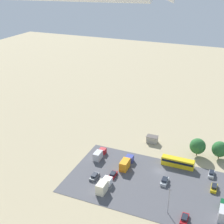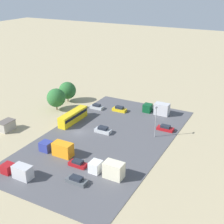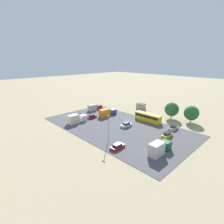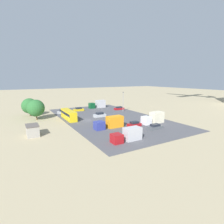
# 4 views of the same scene
# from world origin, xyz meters

# --- Properties ---
(ground_plane) EXTENTS (400.00, 400.00, 0.00)m
(ground_plane) POSITION_xyz_m (0.00, 0.00, 0.00)
(ground_plane) COLOR tan
(parking_lot_surface) EXTENTS (55.15, 30.67, 0.08)m
(parking_lot_surface) POSITION_xyz_m (0.00, 7.99, 0.04)
(parking_lot_surface) COLOR #4C4C51
(parking_lot_surface) RESTS_ON ground
(shed_building) EXTENTS (4.44, 2.91, 2.72)m
(shed_building) POSITION_xyz_m (7.94, -17.76, 1.37)
(shed_building) COLOR #9E998E
(shed_building) RESTS_ON ground
(bus) EXTENTS (11.14, 2.47, 3.08)m
(bus) POSITION_xyz_m (-4.85, -5.13, 1.74)
(bus) COLOR gold
(bus) RESTS_ON ground
(parked_car_0) EXTENTS (1.87, 4.47, 1.42)m
(parked_car_0) POSITION_xyz_m (-12.02, 19.74, 0.67)
(parked_car_0) COLOR maroon
(parked_car_0) RESTS_ON ground
(parked_car_1) EXTENTS (1.82, 4.09, 1.41)m
(parked_car_1) POSITION_xyz_m (13.55, 8.84, 0.67)
(parked_car_1) COLOR maroon
(parked_car_1) RESTS_ON ground
(parked_car_2) EXTENTS (1.81, 4.35, 1.58)m
(parked_car_2) POSITION_xyz_m (-17.91, 2.97, 0.74)
(parked_car_2) COLOR gold
(parked_car_2) RESTS_ON ground
(parked_car_3) EXTENTS (1.91, 4.45, 1.66)m
(parked_car_3) POSITION_xyz_m (-2.96, 5.70, 0.77)
(parked_car_3) COLOR #ADB2B7
(parked_car_3) RESTS_ON ground
(parked_car_4) EXTENTS (1.80, 4.47, 1.43)m
(parked_car_4) POSITION_xyz_m (18.79, 12.02, 0.67)
(parked_car_4) COLOR #4C5156
(parked_car_4) RESTS_ON ground
(parked_car_5) EXTENTS (1.73, 4.13, 1.52)m
(parked_car_5) POSITION_xyz_m (-16.32, -4.22, 0.71)
(parked_car_5) COLOR #ADB2B7
(parked_car_5) RESTS_ON ground
(parked_truck_0) EXTENTS (2.54, 7.91, 3.52)m
(parked_truck_0) POSITION_xyz_m (-21.59, 13.98, 1.69)
(parked_truck_0) COLOR #0C4723
(parked_truck_0) RESTS_ON ground
(parked_truck_1) EXTENTS (2.34, 7.23, 2.84)m
(parked_truck_1) POSITION_xyz_m (22.50, 0.33, 1.38)
(parked_truck_1) COLOR maroon
(parked_truck_1) RESTS_ON ground
(parked_truck_2) EXTENTS (2.47, 8.50, 3.20)m
(parked_truck_2) POSITION_xyz_m (11.50, 2.03, 1.55)
(parked_truck_2) COLOR navy
(parked_truck_2) RESTS_ON ground
(parked_truck_3) EXTENTS (2.59, 7.48, 3.41)m
(parked_truck_3) POSITION_xyz_m (13.56, 16.43, 1.64)
(parked_truck_3) COLOR silver
(parked_truck_3) RESTS_ON ground
(tree_near_shed) EXTENTS (5.64, 5.64, 6.66)m
(tree_near_shed) POSITION_xyz_m (-17.43, -15.97, 3.84)
(tree_near_shed) COLOR brown
(tree_near_shed) RESTS_ON ground
(tree_apron_mid) EXTENTS (5.73, 5.73, 6.89)m
(tree_apron_mid) POSITION_xyz_m (-9.83, -14.71, 4.02)
(tree_apron_mid) COLOR brown
(tree_apron_mid) RESTS_ON ground
(light_pole_lot_centre) EXTENTS (0.90, 0.28, 8.23)m
(light_pole_lot_centre) POSITION_xyz_m (-7.13, 18.63, 4.62)
(light_pole_lot_centre) COLOR gray
(light_pole_lot_centre) RESTS_ON ground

